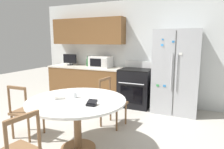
{
  "coord_description": "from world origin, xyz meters",
  "views": [
    {
      "loc": [
        1.69,
        -2.32,
        1.6
      ],
      "look_at": [
        0.13,
        1.15,
        0.95
      ],
      "focal_mm": 32.0,
      "sensor_mm": 36.0,
      "label": 1
    }
  ],
  "objects_px": {
    "countertop_tv": "(70,59)",
    "wallet": "(92,103)",
    "refrigerator": "(176,72)",
    "counter_bottle": "(88,62)",
    "microwave": "(101,62)",
    "oven_range": "(136,87)",
    "candle_glass": "(75,95)",
    "dining_chair_far": "(112,103)",
    "dining_chair_left": "(26,112)"
  },
  "relations": [
    {
      "from": "countertop_tv",
      "to": "wallet",
      "type": "height_order",
      "value": "countertop_tv"
    },
    {
      "from": "refrigerator",
      "to": "counter_bottle",
      "type": "xyz_separation_m",
      "value": [
        -2.35,
        0.14,
        0.09
      ]
    },
    {
      "from": "microwave",
      "to": "countertop_tv",
      "type": "xyz_separation_m",
      "value": [
        -1.01,
        0.04,
        0.03
      ]
    },
    {
      "from": "microwave",
      "to": "wallet",
      "type": "distance_m",
      "value": 2.75
    },
    {
      "from": "oven_range",
      "to": "candle_glass",
      "type": "height_order",
      "value": "oven_range"
    },
    {
      "from": "oven_range",
      "to": "counter_bottle",
      "type": "bearing_deg",
      "value": 175.23
    },
    {
      "from": "microwave",
      "to": "dining_chair_far",
      "type": "height_order",
      "value": "microwave"
    },
    {
      "from": "dining_chair_far",
      "to": "dining_chair_left",
      "type": "bearing_deg",
      "value": -40.19
    },
    {
      "from": "candle_glass",
      "to": "oven_range",
      "type": "bearing_deg",
      "value": 83.9
    },
    {
      "from": "oven_range",
      "to": "counter_bottle",
      "type": "xyz_separation_m",
      "value": [
        -1.42,
        0.12,
        0.54
      ]
    },
    {
      "from": "refrigerator",
      "to": "countertop_tv",
      "type": "xyz_separation_m",
      "value": [
        -2.93,
        0.13,
        0.15
      ]
    },
    {
      "from": "counter_bottle",
      "to": "candle_glass",
      "type": "height_order",
      "value": "counter_bottle"
    },
    {
      "from": "dining_chair_far",
      "to": "candle_glass",
      "type": "xyz_separation_m",
      "value": [
        -0.18,
        -0.93,
        0.37
      ]
    },
    {
      "from": "oven_range",
      "to": "countertop_tv",
      "type": "height_order",
      "value": "countertop_tv"
    },
    {
      "from": "oven_range",
      "to": "candle_glass",
      "type": "xyz_separation_m",
      "value": [
        -0.24,
        -2.22,
        0.34
      ]
    },
    {
      "from": "microwave",
      "to": "candle_glass",
      "type": "height_order",
      "value": "microwave"
    },
    {
      "from": "microwave",
      "to": "candle_glass",
      "type": "bearing_deg",
      "value": -71.78
    },
    {
      "from": "oven_range",
      "to": "wallet",
      "type": "xyz_separation_m",
      "value": [
        0.17,
        -2.42,
        0.33
      ]
    },
    {
      "from": "microwave",
      "to": "dining_chair_left",
      "type": "bearing_deg",
      "value": -94.15
    },
    {
      "from": "oven_range",
      "to": "wallet",
      "type": "height_order",
      "value": "oven_range"
    },
    {
      "from": "oven_range",
      "to": "candle_glass",
      "type": "relative_size",
      "value": 12.73
    },
    {
      "from": "counter_bottle",
      "to": "dining_chair_far",
      "type": "distance_m",
      "value": 2.04
    },
    {
      "from": "microwave",
      "to": "dining_chair_far",
      "type": "relative_size",
      "value": 0.61
    },
    {
      "from": "dining_chair_left",
      "to": "candle_glass",
      "type": "distance_m",
      "value": 1.0
    },
    {
      "from": "refrigerator",
      "to": "dining_chair_far",
      "type": "height_order",
      "value": "refrigerator"
    },
    {
      "from": "dining_chair_left",
      "to": "dining_chair_far",
      "type": "relative_size",
      "value": 1.0
    },
    {
      "from": "oven_range",
      "to": "dining_chair_left",
      "type": "distance_m",
      "value": 2.57
    },
    {
      "from": "refrigerator",
      "to": "wallet",
      "type": "height_order",
      "value": "refrigerator"
    },
    {
      "from": "oven_range",
      "to": "candle_glass",
      "type": "bearing_deg",
      "value": -96.1
    },
    {
      "from": "refrigerator",
      "to": "candle_glass",
      "type": "xyz_separation_m",
      "value": [
        -1.17,
        -2.19,
        -0.11
      ]
    },
    {
      "from": "refrigerator",
      "to": "microwave",
      "type": "relative_size",
      "value": 3.34
    },
    {
      "from": "wallet",
      "to": "countertop_tv",
      "type": "bearing_deg",
      "value": 130.63
    },
    {
      "from": "dining_chair_left",
      "to": "dining_chair_far",
      "type": "bearing_deg",
      "value": 39.42
    },
    {
      "from": "refrigerator",
      "to": "wallet",
      "type": "distance_m",
      "value": 2.52
    },
    {
      "from": "wallet",
      "to": "counter_bottle",
      "type": "bearing_deg",
      "value": 121.95
    },
    {
      "from": "oven_range",
      "to": "refrigerator",
      "type": "bearing_deg",
      "value": -1.54
    },
    {
      "from": "countertop_tv",
      "to": "microwave",
      "type": "bearing_deg",
      "value": -2.36
    },
    {
      "from": "oven_range",
      "to": "dining_chair_left",
      "type": "height_order",
      "value": "oven_range"
    },
    {
      "from": "counter_bottle",
      "to": "dining_chair_left",
      "type": "bearing_deg",
      "value": -83.91
    },
    {
      "from": "candle_glass",
      "to": "counter_bottle",
      "type": "bearing_deg",
      "value": 116.78
    },
    {
      "from": "countertop_tv",
      "to": "wallet",
      "type": "bearing_deg",
      "value": -49.37
    },
    {
      "from": "dining_chair_left",
      "to": "candle_glass",
      "type": "xyz_separation_m",
      "value": [
        0.92,
        0.08,
        0.37
      ]
    },
    {
      "from": "dining_chair_far",
      "to": "candle_glass",
      "type": "bearing_deg",
      "value": -3.69
    },
    {
      "from": "oven_range",
      "to": "microwave",
      "type": "relative_size",
      "value": 1.97
    },
    {
      "from": "dining_chair_left",
      "to": "candle_glass",
      "type": "bearing_deg",
      "value": 1.67
    },
    {
      "from": "dining_chair_left",
      "to": "wallet",
      "type": "distance_m",
      "value": 1.38
    },
    {
      "from": "refrigerator",
      "to": "dining_chair_left",
      "type": "height_order",
      "value": "refrigerator"
    },
    {
      "from": "microwave",
      "to": "dining_chair_far",
      "type": "distance_m",
      "value": 1.75
    },
    {
      "from": "microwave",
      "to": "countertop_tv",
      "type": "bearing_deg",
      "value": 177.64
    },
    {
      "from": "candle_glass",
      "to": "dining_chair_far",
      "type": "bearing_deg",
      "value": 78.91
    }
  ]
}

